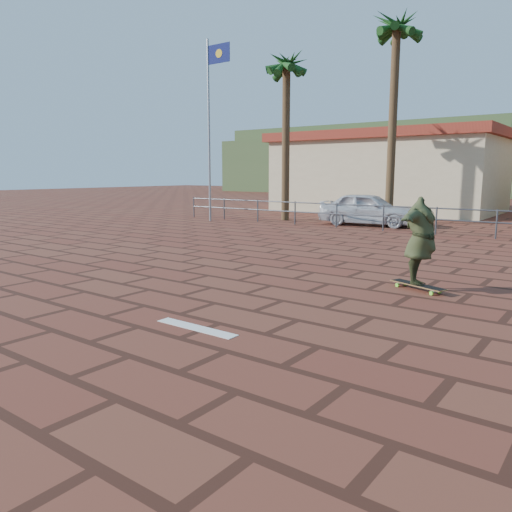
{
  "coord_description": "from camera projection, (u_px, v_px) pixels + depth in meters",
  "views": [
    {
      "loc": [
        5.52,
        -6.21,
        2.2
      ],
      "look_at": [
        0.49,
        0.52,
        0.8
      ],
      "focal_mm": 35.0,
      "sensor_mm": 36.0,
      "label": 1
    }
  ],
  "objects": [
    {
      "name": "ground",
      "position": [
        215.0,
        303.0,
        8.53
      ],
      "size": [
        120.0,
        120.0,
        0.0
      ],
      "primitive_type": "plane",
      "color": "brown",
      "rests_on": "ground"
    },
    {
      "name": "paint_stripe",
      "position": [
        196.0,
        328.0,
        7.16
      ],
      "size": [
        1.4,
        0.22,
        0.01
      ],
      "primitive_type": "cube",
      "color": "white",
      "rests_on": "ground"
    },
    {
      "name": "guardrail",
      "position": [
        436.0,
        216.0,
        17.89
      ],
      "size": [
        24.06,
        0.06,
        1.0
      ],
      "color": "#47494F",
      "rests_on": "ground"
    },
    {
      "name": "flagpole",
      "position": [
        211.0,
        118.0,
        22.28
      ],
      "size": [
        1.3,
        0.1,
        8.0
      ],
      "color": "gray",
      "rests_on": "ground"
    },
    {
      "name": "palm_far_left",
      "position": [
        287.0,
        69.0,
        22.5
      ],
      "size": [
        2.4,
        2.4,
        8.25
      ],
      "color": "brown",
      "rests_on": "ground"
    },
    {
      "name": "palm_left",
      "position": [
        397.0,
        34.0,
        20.84
      ],
      "size": [
        2.4,
        2.4,
        9.45
      ],
      "color": "brown",
      "rests_on": "ground"
    },
    {
      "name": "building_west",
      "position": [
        387.0,
        172.0,
        29.07
      ],
      "size": [
        12.6,
        7.6,
        4.5
      ],
      "color": "beige",
      "rests_on": "ground"
    },
    {
      "name": "hill_back",
      "position": [
        372.0,
        159.0,
        65.09
      ],
      "size": [
        35.0,
        14.0,
        8.0
      ],
      "primitive_type": "cube",
      "color": "#384C28",
      "rests_on": "ground"
    },
    {
      "name": "longboard",
      "position": [
        418.0,
        285.0,
        9.46
      ],
      "size": [
        1.18,
        0.64,
        0.11
      ],
      "rotation": [
        0.0,
        0.0,
        -0.36
      ],
      "color": "olive",
      "rests_on": "ground"
    },
    {
      "name": "skateboarder",
      "position": [
        420.0,
        241.0,
        9.32
      ],
      "size": [
        0.81,
        2.09,
        1.66
      ],
      "primitive_type": "imported",
      "rotation": [
        0.0,
        0.0,
        1.7
      ],
      "color": "#32391F",
      "rests_on": "longboard"
    },
    {
      "name": "car_silver",
      "position": [
        368.0,
        209.0,
        21.08
      ],
      "size": [
        4.26,
        2.14,
        1.39
      ],
      "primitive_type": "imported",
      "rotation": [
        0.0,
        0.0,
        1.7
      ],
      "color": "silver",
      "rests_on": "ground"
    }
  ]
}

